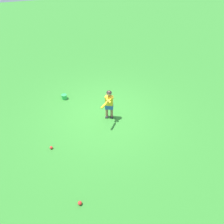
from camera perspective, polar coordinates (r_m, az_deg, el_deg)
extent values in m
plane|color=#2D7528|center=(7.75, -2.00, -0.65)|extent=(40.00, 40.00, 0.00)
cube|color=#232328|center=(7.60, -0.10, -1.30)|extent=(0.14, 0.17, 0.05)
cylinder|color=#996B4C|center=(7.50, -0.09, -0.11)|extent=(0.09, 0.09, 0.34)
cube|color=#232328|center=(7.62, -1.37, -1.22)|extent=(0.14, 0.17, 0.05)
cylinder|color=#996B4C|center=(7.51, -1.38, -0.04)|extent=(0.09, 0.09, 0.34)
cube|color=#2856A8|center=(7.35, -0.75, 1.44)|extent=(0.31, 0.25, 0.16)
cube|color=yellow|center=(7.20, -0.77, 3.03)|extent=(0.29, 0.24, 0.34)
sphere|color=#996B4C|center=(7.04, -0.78, 4.91)|extent=(0.17, 0.17, 0.17)
ellipsoid|color=black|center=(7.03, -0.78, 5.16)|extent=(0.23, 0.23, 0.11)
sphere|color=yellow|center=(7.04, -0.89, 2.96)|extent=(0.04, 0.04, 0.04)
cylinder|color=black|center=(6.96, -1.21, 2.65)|extent=(0.12, 0.12, 0.05)
cylinder|color=yellow|center=(6.77, -2.06, 1.80)|extent=(0.28, 0.30, 0.11)
sphere|color=yellow|center=(6.64, -2.69, 1.16)|extent=(0.07, 0.07, 0.07)
cylinder|color=yellow|center=(7.06, -0.59, 3.20)|extent=(0.31, 0.17, 0.14)
cylinder|color=yellow|center=(7.06, -1.14, 3.23)|extent=(0.16, 0.31, 0.14)
sphere|color=red|center=(6.79, -15.69, -9.00)|extent=(0.09, 0.09, 0.09)
sphere|color=red|center=(5.58, -8.44, -22.61)|extent=(0.10, 0.10, 0.10)
cylinder|color=green|center=(8.68, -12.44, 3.94)|extent=(0.20, 0.20, 0.18)
torus|color=green|center=(8.63, -12.52, 4.43)|extent=(0.22, 0.22, 0.02)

